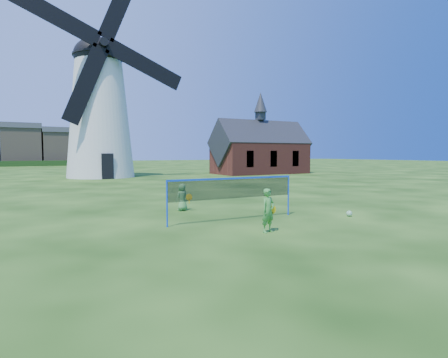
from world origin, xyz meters
The scene contains 7 objects.
ground centered at (0.00, 0.00, 0.00)m, with size 220.00×220.00×0.00m, color black.
windmill centered at (1.02, 27.52, 6.86)m, with size 15.39×6.52×20.28m.
chapel centered at (18.73, 25.30, 2.67)m, with size 11.22×5.44×9.49m.
badminton_net centered at (0.52, 0.40, 1.14)m, with size 5.05×0.05×1.55m.
player_girl centered at (0.44, -1.86, 0.67)m, with size 0.69×0.42×1.34m.
player_boy centered at (-0.20, 3.41, 0.57)m, with size 0.67×0.48×1.14m.
play_ball centered at (4.85, -1.01, 0.11)m, with size 0.22×0.22×0.22m, color green.
Camera 1 is at (-6.17, -11.06, 2.42)m, focal length 29.89 mm.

